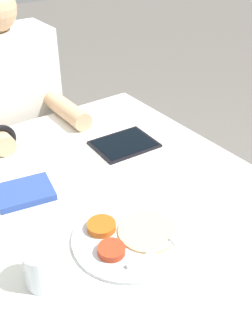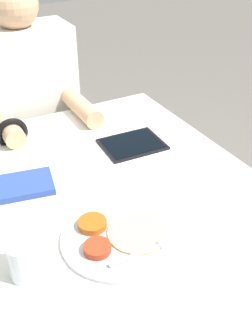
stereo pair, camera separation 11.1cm
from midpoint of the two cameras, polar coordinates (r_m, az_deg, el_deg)
name	(u,v)px [view 1 (the left image)]	position (r m, az deg, el deg)	size (l,w,h in m)	color
dining_table	(103,287)	(1.38, -5.85, -16.87)	(0.96, 1.09, 0.76)	silver
thali_tray	(128,238)	(0.97, -3.05, -10.18)	(0.28, 0.28, 0.03)	#B7BABF
red_notebook	(25,193)	(1.15, -17.19, -3.54)	(0.17, 0.15, 0.02)	silver
tablet_device	(124,144)	(1.33, -2.65, 3.42)	(0.21, 0.17, 0.01)	black
person_diner	(17,147)	(1.75, -17.32, 2.90)	(0.39, 0.46, 1.23)	black
drinking_glass	(43,267)	(0.89, -15.67, -13.81)	(0.08, 0.08, 0.09)	silver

